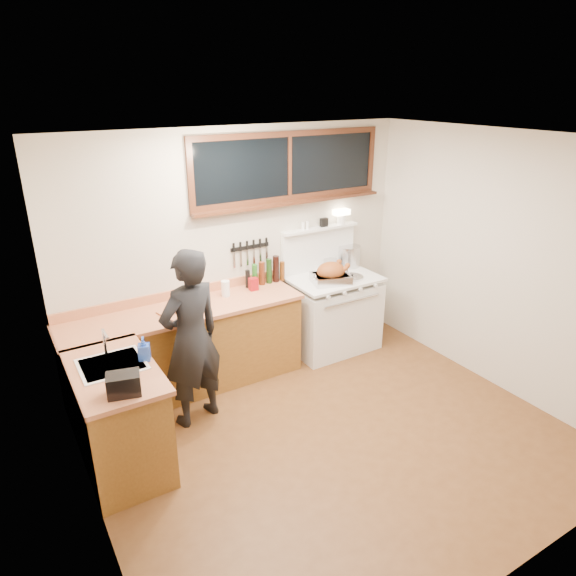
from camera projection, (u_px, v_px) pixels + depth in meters
ground_plane at (332, 437)px, 4.66m from camera, size 4.00×3.50×0.02m
room_shell at (338, 264)px, 4.05m from camera, size 4.10×3.60×2.65m
counter_back at (187, 348)px, 5.26m from camera, size 2.44×0.64×1.00m
counter_left at (119, 418)px, 4.17m from camera, size 0.64×1.09×0.90m
sink_unit at (113, 371)px, 4.09m from camera, size 0.50×0.45×0.37m
vintage_stove at (332, 311)px, 6.09m from camera, size 1.02×0.74×1.60m
back_window at (290, 175)px, 5.55m from camera, size 2.32×0.13×0.77m
left_doorway at (106, 448)px, 2.86m from camera, size 0.02×1.04×2.17m
knife_strip at (250, 248)px, 5.60m from camera, size 0.46×0.03×0.28m
man at (191, 339)px, 4.61m from camera, size 0.70×0.55×1.69m
soap_bottle at (144, 349)px, 4.11m from camera, size 0.12×0.12×0.20m
toaster at (124, 384)px, 3.66m from camera, size 0.26×0.21×0.16m
cutting_board at (182, 307)px, 5.01m from camera, size 0.46×0.39×0.14m
roast_turkey at (331, 274)px, 5.73m from camera, size 0.48×0.42×0.24m
stockpot at (349, 256)px, 6.25m from camera, size 0.33×0.33×0.25m
saucepan at (331, 265)px, 6.13m from camera, size 0.22×0.31×0.13m
pot_lid at (352, 277)px, 5.89m from camera, size 0.33×0.33×0.04m
coffee_tin at (253, 284)px, 5.53m from camera, size 0.10×0.08×0.14m
pitcher at (226, 289)px, 5.37m from camera, size 0.12×0.12×0.17m
bottle_cluster at (267, 272)px, 5.69m from camera, size 0.49×0.07×0.30m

